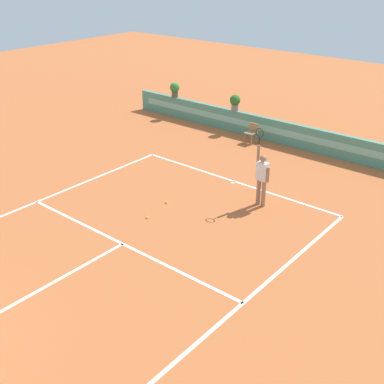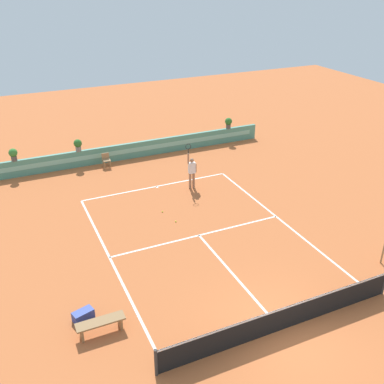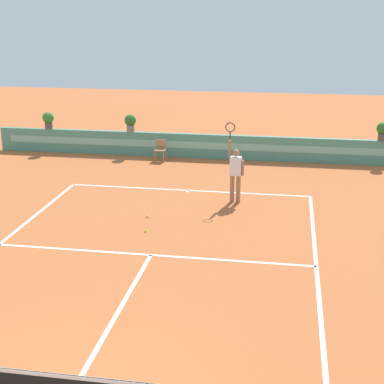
{
  "view_description": "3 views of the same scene",
  "coord_description": "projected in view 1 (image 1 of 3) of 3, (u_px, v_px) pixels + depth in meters",
  "views": [
    {
      "loc": [
        9.1,
        -1.5,
        7.41
      ],
      "look_at": [
        0.68,
        8.66,
        1.0
      ],
      "focal_mm": 46.13,
      "sensor_mm": 36.0,
      "label": 1
    },
    {
      "loc": [
        -7.29,
        -8.85,
        10.71
      ],
      "look_at": [
        0.68,
        8.66,
        1.0
      ],
      "focal_mm": 41.57,
      "sensor_mm": 36.0,
      "label": 2
    },
    {
      "loc": [
        3.26,
        -6.77,
        6.01
      ],
      "look_at": [
        0.68,
        8.66,
        1.0
      ],
      "focal_mm": 54.45,
      "sensor_mm": 36.0,
      "label": 3
    }
  ],
  "objects": [
    {
      "name": "ground_plane",
      "position": [
        112.0,
        250.0,
        13.66
      ],
      "size": [
        60.0,
        60.0,
        0.0
      ],
      "primitive_type": "plane",
      "color": "#BC6033"
    },
    {
      "name": "court_lines",
      "position": [
        131.0,
        239.0,
        14.16
      ],
      "size": [
        8.32,
        11.94,
        0.01
      ],
      "color": "white",
      "rests_on": "ground"
    },
    {
      "name": "ball_kid_chair",
      "position": [
        252.0,
        132.0,
        21.17
      ],
      "size": [
        0.44,
        0.44,
        0.85
      ],
      "color": "#99754C",
      "rests_on": "ground"
    },
    {
      "name": "tennis_ball_near_baseline",
      "position": [
        147.0,
        218.0,
        15.26
      ],
      "size": [
        0.07,
        0.07,
        0.07
      ],
      "primitive_type": "sphere",
      "color": "#CCE033",
      "rests_on": "ground"
    },
    {
      "name": "tennis_ball_mid_court",
      "position": [
        166.0,
        202.0,
        16.19
      ],
      "size": [
        0.07,
        0.07,
        0.07
      ],
      "primitive_type": "sphere",
      "color": "#CCE033",
      "rests_on": "ground"
    },
    {
      "name": "potted_plant_far_left",
      "position": [
        175.0,
        89.0,
        24.15
      ],
      "size": [
        0.48,
        0.48,
        0.72
      ],
      "color": "#514C47",
      "rests_on": "back_wall_barrier"
    },
    {
      "name": "tennis_player",
      "position": [
        262.0,
        176.0,
        15.64
      ],
      "size": [
        0.62,
        0.25,
        2.58
      ],
      "color": "#9E7051",
      "rests_on": "ground"
    },
    {
      "name": "potted_plant_left",
      "position": [
        235.0,
        102.0,
        22.08
      ],
      "size": [
        0.48,
        0.48,
        0.72
      ],
      "color": "gray",
      "rests_on": "back_wall_barrier"
    },
    {
      "name": "back_wall_barrier",
      "position": [
        297.0,
        136.0,
        20.64
      ],
      "size": [
        18.0,
        0.21,
        1.0
      ],
      "color": "#4C8E7A",
      "rests_on": "ground"
    }
  ]
}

